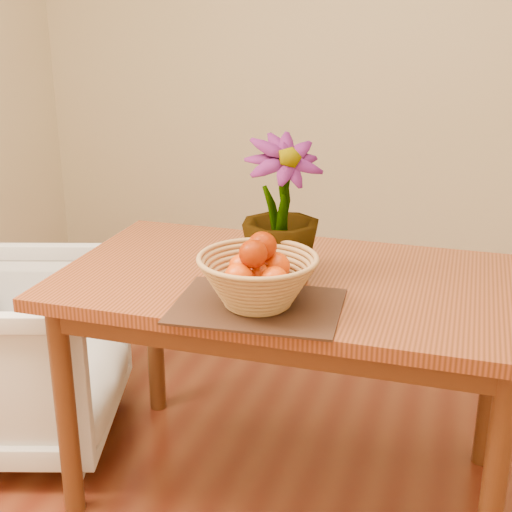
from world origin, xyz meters
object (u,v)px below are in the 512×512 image
(potted_plant, at_px, (281,208))
(armchair, at_px, (14,346))
(table, at_px, (291,303))
(wicker_basket, at_px, (258,282))

(potted_plant, height_order, armchair, potted_plant)
(potted_plant, bearing_deg, table, -24.79)
(wicker_basket, distance_m, potted_plant, 0.28)
(armchair, bearing_deg, wicker_basket, -120.81)
(table, distance_m, armchair, 1.06)
(table, height_order, wicker_basket, wicker_basket)
(wicker_basket, bearing_deg, table, 83.05)
(wicker_basket, bearing_deg, potted_plant, 90.79)
(table, height_order, armchair, table)
(potted_plant, xyz_separation_m, armchair, (-0.99, 0.01, -0.60))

